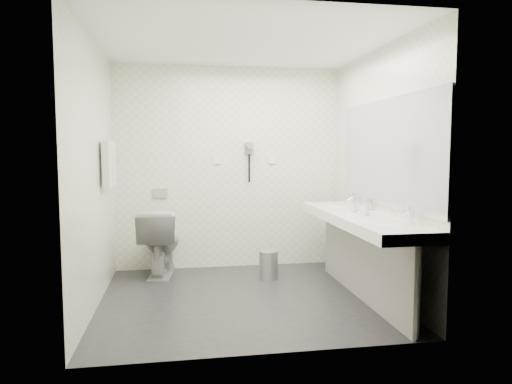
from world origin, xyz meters
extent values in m
plane|color=#232427|center=(0.00, 0.00, 0.00)|extent=(2.80, 2.80, 0.00)
plane|color=white|center=(0.00, 0.00, 2.50)|extent=(2.80, 2.80, 0.00)
plane|color=white|center=(0.00, 1.30, 1.25)|extent=(2.80, 0.00, 2.80)
plane|color=white|center=(0.00, -1.30, 1.25)|extent=(2.80, 0.00, 2.80)
plane|color=white|center=(-1.40, 0.00, 1.25)|extent=(0.00, 2.60, 2.60)
plane|color=white|center=(1.40, 0.00, 1.25)|extent=(0.00, 2.60, 2.60)
cube|color=white|center=(1.12, -0.20, 0.80)|extent=(0.55, 2.20, 0.10)
cube|color=gray|center=(1.15, -0.20, 0.38)|extent=(0.03, 2.15, 0.75)
cylinder|color=silver|center=(1.18, -1.24, 0.38)|extent=(0.06, 0.06, 0.75)
cylinder|color=silver|center=(1.18, 0.84, 0.38)|extent=(0.06, 0.06, 0.75)
cube|color=#B2BCC6|center=(1.39, -0.20, 1.45)|extent=(0.02, 2.20, 1.05)
ellipsoid|color=white|center=(1.12, -0.85, 0.83)|extent=(0.40, 0.31, 0.05)
ellipsoid|color=white|center=(1.12, 0.45, 0.83)|extent=(0.40, 0.31, 0.05)
cylinder|color=silver|center=(1.32, -0.85, 0.92)|extent=(0.04, 0.04, 0.15)
cylinder|color=silver|center=(1.32, 0.45, 0.92)|extent=(0.04, 0.04, 0.15)
imported|color=silver|center=(1.10, -0.10, 0.90)|extent=(0.06, 0.06, 0.10)
imported|color=silver|center=(1.14, -0.34, 0.92)|extent=(0.05, 0.05, 0.13)
cylinder|color=silver|center=(1.34, 0.10, 0.90)|extent=(0.07, 0.07, 0.11)
cylinder|color=silver|center=(1.20, 0.09, 0.91)|extent=(0.09, 0.09, 0.12)
imported|color=white|center=(-0.85, 1.03, 0.39)|extent=(0.53, 0.83, 0.79)
cube|color=#B2B5BA|center=(-0.85, 1.29, 0.95)|extent=(0.18, 0.02, 0.12)
cylinder|color=#B2B5BA|center=(0.38, 0.65, 0.15)|extent=(0.25, 0.25, 0.31)
cylinder|color=#B2B5BA|center=(0.38, 0.65, 0.32)|extent=(0.22, 0.22, 0.02)
cylinder|color=silver|center=(-1.35, 0.55, 1.55)|extent=(0.02, 0.62, 0.02)
cube|color=silver|center=(-1.34, 0.41, 1.33)|extent=(0.07, 0.24, 0.48)
cube|color=silver|center=(-1.34, 0.69, 1.33)|extent=(0.07, 0.24, 0.48)
cube|color=gray|center=(0.25, 1.27, 1.50)|extent=(0.10, 0.04, 0.14)
cylinder|color=gray|center=(0.25, 1.20, 1.53)|extent=(0.08, 0.14, 0.08)
cylinder|color=black|center=(0.25, 1.26, 1.25)|extent=(0.02, 0.02, 0.35)
cube|color=white|center=(-0.15, 1.29, 1.35)|extent=(0.09, 0.02, 0.09)
cube|color=white|center=(0.55, 1.29, 1.35)|extent=(0.09, 0.02, 0.09)
camera|label=1|loc=(-0.63, -4.49, 1.47)|focal=32.59mm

